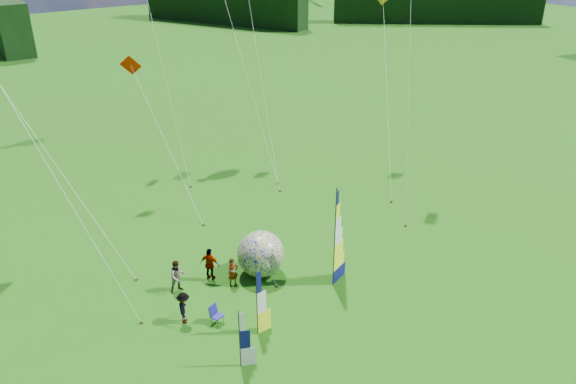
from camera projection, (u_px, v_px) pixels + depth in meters
ground at (352, 317)px, 27.36m from camera, size 220.00×220.00×0.00m
treeline_ring at (357, 247)px, 25.60m from camera, size 210.00×210.00×8.00m
feather_banner_main at (335, 240)px, 28.56m from camera, size 1.42×0.61×5.50m
side_banner_left at (257, 304)px, 25.50m from camera, size 0.96×0.12×3.43m
side_banner_far at (240, 340)px, 23.74m from camera, size 0.83×0.45×2.87m
bol_inflatable at (261, 254)px, 30.14m from camera, size 3.35×3.35×2.55m
spectator_a at (233, 272)px, 29.42m from camera, size 0.61×0.42×1.60m
spectator_b at (178, 276)px, 28.90m from camera, size 0.91×0.50×1.81m
spectator_c at (184, 308)px, 26.69m from camera, size 0.84×1.12×1.64m
spectator_d at (210, 264)px, 29.83m from camera, size 1.01×1.16×1.88m
camp_chair at (217, 315)px, 26.75m from camera, size 0.71×0.71×0.97m
kite_whale at (239, 40)px, 40.19m from camera, size 6.69×15.23×19.25m
kite_rainbow_delta at (47, 139)px, 28.62m from camera, size 12.40×14.39×14.73m
kite_parafoil at (410, 61)px, 34.82m from camera, size 11.03×11.80×19.03m
small_kite_red at (166, 136)px, 35.57m from camera, size 5.21×9.75×10.10m
small_kite_orange at (260, 66)px, 40.86m from camera, size 6.15×10.66×15.65m
small_kite_yellow at (388, 85)px, 39.55m from camera, size 10.51×12.17×13.87m
small_kite_pink at (35, 136)px, 24.53m from camera, size 8.72×10.97×17.88m
small_kite_green at (157, 39)px, 39.89m from camera, size 6.54×11.97×19.46m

